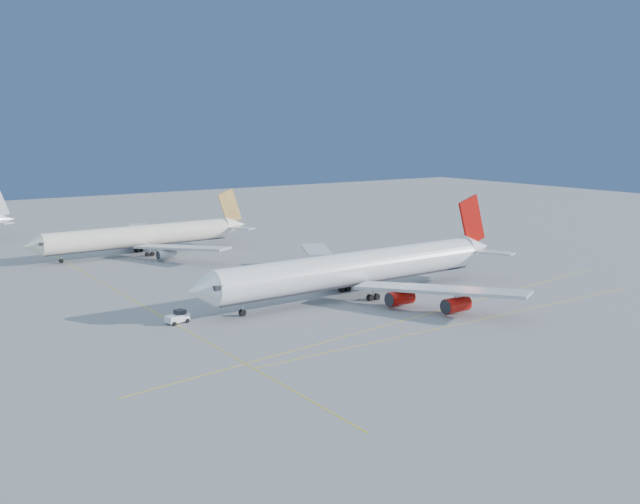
# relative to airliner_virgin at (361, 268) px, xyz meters

# --- Properties ---
(ground) EXTENTS (500.00, 500.00, 0.00)m
(ground) POSITION_rel_airliner_virgin_xyz_m (0.86, -12.30, -5.59)
(ground) COLOR slate
(ground) RESTS_ON ground
(taxiway_lines) EXTENTS (118.86, 140.00, 0.02)m
(taxiway_lines) POSITION_rel_airliner_virgin_xyz_m (-13.85, -5.95, -5.58)
(taxiway_lines) COLOR #D3BA0B
(taxiway_lines) RESTS_ON ground
(airliner_virgin) EXTENTS (75.03, 67.50, 18.53)m
(airliner_virgin) POSITION_rel_airliner_virgin_xyz_m (0.00, 0.00, 0.00)
(airliner_virgin) COLOR white
(airliner_virgin) RESTS_ON ground
(airliner_etihad) EXTENTS (61.41, 56.80, 16.04)m
(airliner_etihad) POSITION_rel_airliner_virgin_xyz_m (-18.50, 69.58, -0.70)
(airliner_etihad) COLOR silver
(airliner_etihad) RESTS_ON ground
(pushback_tug) EXTENTS (4.29, 3.12, 2.22)m
(pushback_tug) POSITION_rel_airliner_virgin_xyz_m (-38.45, 1.63, -4.56)
(pushback_tug) COLOR white
(pushback_tug) RESTS_ON ground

